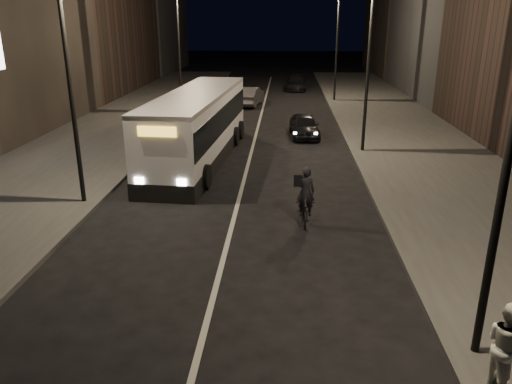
# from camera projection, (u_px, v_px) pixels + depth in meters

# --- Properties ---
(ground) EXTENTS (180.00, 180.00, 0.00)m
(ground) POSITION_uv_depth(u_px,v_px,m) (223.00, 259.00, 14.20)
(ground) COLOR black
(ground) RESTS_ON ground
(sidewalk_right) EXTENTS (7.00, 70.00, 0.16)m
(sidewalk_right) POSITION_uv_depth(u_px,v_px,m) (411.00, 143.00, 26.88)
(sidewalk_right) COLOR #343432
(sidewalk_right) RESTS_ON ground
(sidewalk_left) EXTENTS (7.00, 70.00, 0.16)m
(sidewalk_left) POSITION_uv_depth(u_px,v_px,m) (102.00, 139.00, 27.82)
(sidewalk_left) COLOR #343432
(sidewalk_left) RESTS_ON ground
(streetlight_right_near) EXTENTS (1.20, 0.44, 8.12)m
(streetlight_right_near) POSITION_uv_depth(u_px,v_px,m) (504.00, 90.00, 8.35)
(streetlight_right_near) COLOR black
(streetlight_right_near) RESTS_ON sidewalk_right
(streetlight_right_mid) EXTENTS (1.20, 0.44, 8.12)m
(streetlight_right_mid) POSITION_uv_depth(u_px,v_px,m) (364.00, 42.00, 23.41)
(streetlight_right_mid) COLOR black
(streetlight_right_mid) RESTS_ON sidewalk_right
(streetlight_right_far) EXTENTS (1.20, 0.44, 8.12)m
(streetlight_right_far) POSITION_uv_depth(u_px,v_px,m) (334.00, 32.00, 38.47)
(streetlight_right_far) COLOR black
(streetlight_right_far) RESTS_ON sidewalk_right
(streetlight_left_near) EXTENTS (1.20, 0.44, 8.12)m
(streetlight_left_near) POSITION_uv_depth(u_px,v_px,m) (74.00, 54.00, 16.47)
(streetlight_left_near) COLOR black
(streetlight_left_near) RESTS_ON sidewalk_left
(streetlight_left_far) EXTENTS (1.20, 0.44, 8.12)m
(streetlight_left_far) POSITION_uv_depth(u_px,v_px,m) (182.00, 35.00, 33.41)
(streetlight_left_far) COLOR black
(streetlight_left_far) RESTS_ON sidewalk_left
(city_bus) EXTENTS (3.44, 12.13, 3.23)m
(city_bus) POSITION_uv_depth(u_px,v_px,m) (198.00, 124.00, 23.45)
(city_bus) COLOR silver
(city_bus) RESTS_ON ground
(cyclist_on_bicycle) EXTENTS (0.64, 1.74, 1.99)m
(cyclist_on_bicycle) POSITION_uv_depth(u_px,v_px,m) (305.00, 204.00, 16.45)
(cyclist_on_bicycle) COLOR black
(cyclist_on_bicycle) RESTS_ON ground
(pedestrian_woman) EXTENTS (0.82, 0.96, 1.72)m
(pedestrian_woman) POSITION_uv_depth(u_px,v_px,m) (508.00, 345.00, 8.83)
(pedestrian_woman) COLOR silver
(pedestrian_woman) RESTS_ON sidewalk_right
(car_near) EXTENTS (1.84, 3.90, 1.29)m
(car_near) POSITION_uv_depth(u_px,v_px,m) (304.00, 126.00, 28.38)
(car_near) COLOR black
(car_near) RESTS_ON ground
(car_mid) EXTENTS (2.08, 4.48, 1.42)m
(car_mid) POSITION_uv_depth(u_px,v_px,m) (250.00, 96.00, 38.43)
(car_mid) COLOR #39393B
(car_mid) RESTS_ON ground
(car_far) EXTENTS (2.05, 4.66, 1.33)m
(car_far) POSITION_uv_depth(u_px,v_px,m) (296.00, 83.00, 46.63)
(car_far) COLOR black
(car_far) RESTS_ON ground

